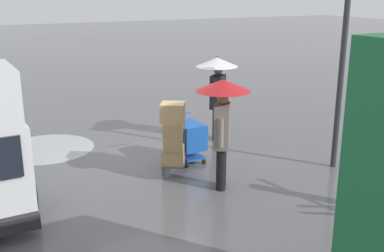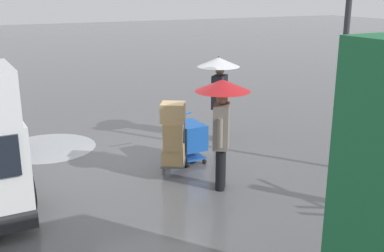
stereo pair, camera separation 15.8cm
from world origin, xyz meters
name	(u,v)px [view 1 (the left image)]	position (x,y,z in m)	size (l,w,h in m)	color
ground_plane	(156,161)	(0.00, 0.00, 0.00)	(90.00, 90.00, 0.00)	#5B5B5E
slush_patch_near_cluster	(46,148)	(2.05, -2.01, 0.00)	(2.28, 2.28, 0.01)	#ADAFB5
shopping_cart_vendor	(189,137)	(-0.66, 0.31, 0.57)	(0.60, 0.85, 1.02)	#1951B2
hand_dolly_boxes	(173,135)	(-0.07, 0.77, 0.82)	(0.78, 0.86, 1.50)	#515156
pedestrian_pink_side	(217,79)	(-1.97, -0.76, 1.58)	(1.04, 1.04, 2.15)	black
pedestrian_black_side	(223,108)	(-0.60, 1.84, 1.58)	(1.04, 1.04, 2.15)	black
street_lamp	(343,57)	(-3.32, 1.99, 2.37)	(0.28, 0.28, 3.86)	#2D2D33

